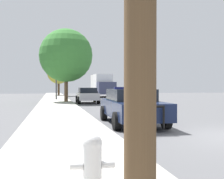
% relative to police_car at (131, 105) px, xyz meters
% --- Properties ---
extents(sidewalk_left, '(3.00, 110.00, 0.13)m').
position_rel_police_car_xyz_m(sidewalk_left, '(-2.81, -3.54, -0.69)').
color(sidewalk_left, '#ADA89E').
rests_on(sidewalk_left, ground_plane).
extents(police_car, '(2.18, 5.02, 1.52)m').
position_rel_police_car_xyz_m(police_car, '(0.00, 0.00, 0.00)').
color(police_car, '#141E3D').
rests_on(police_car, ground_plane).
extents(fire_hydrant, '(0.58, 0.26, 0.80)m').
position_rel_police_car_xyz_m(fire_hydrant, '(-2.67, -7.45, -0.21)').
color(fire_hydrant, white).
rests_on(fire_hydrant, sidewalk_left).
extents(traffic_light, '(3.43, 0.35, 4.58)m').
position_rel_police_car_xyz_m(traffic_light, '(-1.28, 20.02, 2.62)').
color(traffic_light, '#424247').
rests_on(traffic_light, sidewalk_left).
extents(car_background_midblock, '(2.03, 4.30, 1.43)m').
position_rel_police_car_xyz_m(car_background_midblock, '(0.02, 14.61, -0.01)').
color(car_background_midblock, '#B7B7BC').
rests_on(car_background_midblock, ground_plane).
extents(box_truck, '(2.66, 7.95, 3.34)m').
position_rel_police_car_xyz_m(box_truck, '(4.15, 30.03, 1.00)').
color(box_truck, '#333856').
rests_on(box_truck, ground_plane).
extents(tree_sidewalk_far, '(3.65, 3.65, 5.47)m').
position_rel_police_car_xyz_m(tree_sidewalk_far, '(-2.10, 34.23, 3.01)').
color(tree_sidewalk_far, '#4C3823').
rests_on(tree_sidewalk_far, sidewalk_left).
extents(tree_sidewalk_mid, '(4.97, 4.97, 6.79)m').
position_rel_police_car_xyz_m(tree_sidewalk_mid, '(-1.87, 15.50, 3.67)').
color(tree_sidewalk_mid, brown).
rests_on(tree_sidewalk_mid, sidewalk_left).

